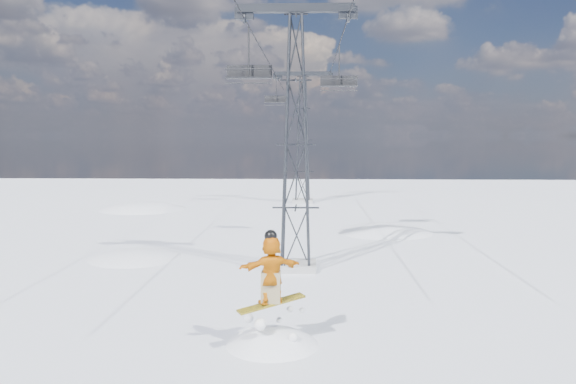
% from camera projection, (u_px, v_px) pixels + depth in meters
% --- Properties ---
extents(ground, '(120.00, 120.00, 0.00)m').
position_uv_depth(ground, '(263.00, 332.00, 16.87)').
color(ground, white).
rests_on(ground, ground).
extents(snow_terrain, '(39.00, 37.00, 22.00)m').
position_uv_depth(snow_terrain, '(220.00, 358.00, 39.13)').
color(snow_terrain, white).
rests_on(snow_terrain, ground).
extents(lift_tower_near, '(5.20, 1.80, 11.43)m').
position_uv_depth(lift_tower_near, '(296.00, 145.00, 24.25)').
color(lift_tower_near, '#999999').
rests_on(lift_tower_near, ground).
extents(lift_tower_far, '(5.20, 1.80, 11.43)m').
position_uv_depth(lift_tower_far, '(303.00, 141.00, 49.11)').
color(lift_tower_far, '#999999').
rests_on(lift_tower_far, ground).
extents(haul_cables, '(4.46, 51.00, 0.06)m').
position_uv_depth(haul_cables, '(300.00, 56.00, 35.15)').
color(haul_cables, black).
rests_on(haul_cables, ground).
extents(lift_chair_near, '(2.10, 0.60, 2.61)m').
position_uv_depth(lift_chair_near, '(249.00, 73.00, 25.77)').
color(lift_chair_near, black).
rests_on(lift_chair_near, ground).
extents(lift_chair_mid, '(2.05, 0.59, 2.54)m').
position_uv_depth(lift_chair_mid, '(339.00, 82.00, 30.74)').
color(lift_chair_mid, black).
rests_on(lift_chair_mid, ground).
extents(lift_chair_far, '(1.98, 0.57, 2.45)m').
position_uv_depth(lift_chair_far, '(276.00, 100.00, 46.77)').
color(lift_chair_far, black).
rests_on(lift_chair_far, ground).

